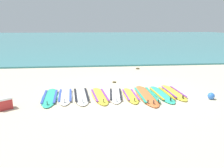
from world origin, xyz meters
TOP-DOWN VIEW (x-y plane):
  - ground_plane at (0.00, 0.00)m, footprint 80.00×80.00m
  - sea at (0.00, 35.49)m, footprint 80.00×60.00m
  - surfboard_0 at (-2.85, -0.45)m, footprint 0.71×2.27m
  - surfboard_1 at (-2.31, -0.33)m, footprint 0.69×2.18m
  - surfboard_2 at (-1.72, -0.36)m, footprint 0.77×2.34m
  - surfboard_3 at (-1.03, -0.47)m, footprint 0.77×2.17m
  - surfboard_4 at (-0.43, -0.42)m, footprint 0.69×2.04m
  - surfboard_5 at (0.10, -0.54)m, footprint 0.51×1.92m
  - surfboard_6 at (0.69, -0.59)m, footprint 0.65×2.60m
  - surfboard_7 at (1.30, -0.52)m, footprint 0.67×2.25m
  - surfboard_8 at (1.84, -0.35)m, footprint 0.61×2.15m
  - cooler_box at (-4.09, -1.42)m, footprint 0.55×0.52m
  - beach_ball at (2.91, -1.18)m, footprint 0.25×0.25m
  - seaweed_clump_near_shoreline at (1.50, 4.55)m, footprint 0.24×0.19m
  - seaweed_clump_mid_sand at (-0.26, 1.50)m, footprint 0.19×0.15m

SIDE VIEW (x-z plane):
  - ground_plane at x=0.00m, z-range 0.00..0.00m
  - seaweed_clump_mid_sand at x=-0.26m, z-range 0.00..0.07m
  - surfboard_2 at x=-1.72m, z-range -0.05..0.13m
  - surfboard_0 at x=-2.85m, z-range -0.05..0.13m
  - surfboard_7 at x=1.30m, z-range -0.05..0.13m
  - surfboard_1 at x=-2.31m, z-range -0.05..0.13m
  - surfboard_8 at x=1.84m, z-range -0.05..0.13m
  - surfboard_3 at x=-1.03m, z-range -0.05..0.13m
  - surfboard_4 at x=-0.43m, z-range -0.05..0.13m
  - surfboard_5 at x=0.10m, z-range -0.05..0.13m
  - surfboard_6 at x=0.69m, z-range -0.05..0.13m
  - seaweed_clump_near_shoreline at x=1.50m, z-range 0.00..0.08m
  - sea at x=0.00m, z-range 0.00..0.10m
  - beach_ball at x=2.91m, z-range 0.00..0.25m
  - cooler_box at x=-4.09m, z-range 0.00..0.38m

